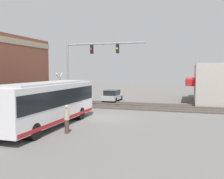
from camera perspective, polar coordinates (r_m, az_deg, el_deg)
ground_plane at (r=21.43m, az=-1.62°, el=-6.46°), size 120.00×120.00×0.00m
city_bus at (r=18.46m, az=-14.31°, el=-2.82°), size 10.40×2.59×3.19m
traffic_signal_gantry at (r=26.41m, az=-5.47°, el=7.00°), size 0.42×8.47×7.16m
crossing_signal at (r=26.52m, az=-11.89°, el=0.53°), size 1.41×1.18×3.81m
rail_track_near at (r=27.09m, az=2.50°, el=-4.13°), size 2.60×60.00×0.15m
rail_track_far at (r=30.17m, az=4.06°, el=-3.27°), size 2.60×60.00×0.15m
parked_car_silver at (r=32.73m, az=0.08°, el=-1.49°), size 4.30×1.82×1.50m
pedestrian_near_bus at (r=16.28m, az=-10.32°, el=-6.60°), size 0.34×0.34×1.84m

